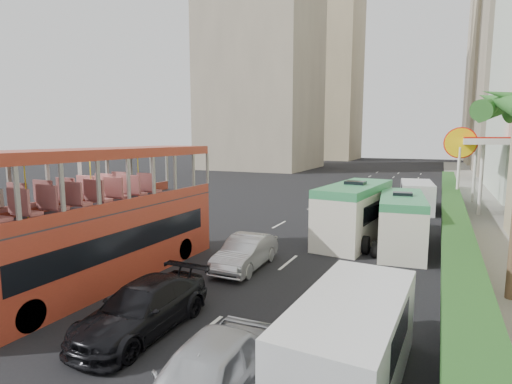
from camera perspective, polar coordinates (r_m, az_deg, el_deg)
The scene contains 16 objects.
ground_plane at distance 13.42m, azimuth -1.43°, elevation -16.21°, with size 200.00×200.00×0.00m, color black.
double_decker_bus at distance 16.13m, azimuth -20.97°, elevation -3.19°, with size 2.50×11.00×5.06m, color #AE3A25.
car_silver_lane_a at distance 17.13m, azimuth -1.48°, elevation -10.79°, with size 1.44×4.14×1.36m, color #B3B6BB.
car_black at distance 12.45m, azimuth -15.74°, elevation -18.53°, with size 1.91×4.71×1.37m, color black.
van_asset at distance 25.65m, azimuth 14.33°, elevation -4.75°, with size 2.29×4.97×1.38m, color silver.
minibus_near at distance 21.80m, azimuth 13.87°, elevation -2.88°, with size 2.27×6.81×3.02m, color silver.
minibus_far at distance 20.91m, azimuth 20.03°, elevation -4.07°, with size 2.01×6.02×2.67m, color silver.
panel_van_near at distance 9.54m, azimuth 13.36°, elevation -20.19°, with size 2.03×5.07×2.03m, color silver.
panel_van_far at distance 32.31m, azimuth 21.95°, elevation -0.57°, with size 2.16×5.40×2.16m, color silver.
sidewalk at distance 36.56m, azimuth 30.17°, elevation -1.72°, with size 6.00×120.00×0.18m, color #99968C.
kerb_wall at distance 25.45m, azimuth 26.16°, elevation -3.85°, with size 0.30×44.00×1.00m, color silver.
hedge at distance 25.30m, azimuth 26.27°, elevation -1.96°, with size 1.10×44.00×0.70m, color #2D6626.
shell_station at distance 34.39m, azimuth 32.42°, elevation 2.05°, with size 6.50×8.00×5.50m, color silver.
tower_far_b at distance 116.47m, azimuth 31.36°, elevation 13.85°, with size 14.00×14.00×40.00m, color tan.
tower_left_a at distance 75.12m, azimuth 0.87°, elevation 23.65°, with size 18.00×18.00×52.00m, color tan.
tower_left_b at distance 106.11m, azimuth 9.99°, elevation 17.19°, with size 16.00×16.00×46.00m, color tan.
Camera 1 is at (5.45, -10.98, 5.46)m, focal length 28.00 mm.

